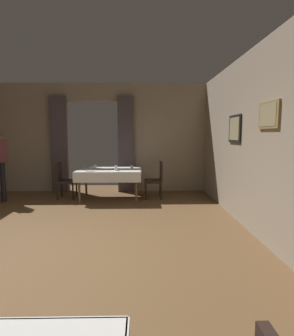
% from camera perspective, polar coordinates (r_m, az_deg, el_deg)
% --- Properties ---
extents(ground, '(10.08, 10.08, 0.00)m').
position_cam_1_polar(ground, '(4.28, -20.16, -15.70)').
color(ground, brown).
extents(wall_right, '(0.16, 8.40, 3.00)m').
position_cam_1_polar(wall_right, '(4.17, 25.37, 4.72)').
color(wall_right, gray).
rests_on(wall_right, ground).
extents(wall_back, '(6.40, 0.27, 3.00)m').
position_cam_1_polar(wall_back, '(8.02, -10.90, 6.14)').
color(wall_back, gray).
rests_on(wall_back, ground).
extents(dining_table_mid, '(1.56, 1.07, 0.75)m').
position_cam_1_polar(dining_table_mid, '(6.96, -7.64, -0.92)').
color(dining_table_mid, brown).
rests_on(dining_table_mid, ground).
extents(chair_mid_left, '(0.44, 0.44, 0.93)m').
position_cam_1_polar(chair_mid_left, '(7.32, -16.65, -2.00)').
color(chair_mid_left, black).
rests_on(chair_mid_left, ground).
extents(chair_mid_right, '(0.44, 0.44, 0.93)m').
position_cam_1_polar(chair_mid_right, '(7.06, 1.93, -2.02)').
color(chair_mid_right, black).
rests_on(chair_mid_right, ground).
extents(plate_mid_a, '(0.24, 0.24, 0.01)m').
position_cam_1_polar(plate_mid_a, '(6.69, -11.54, -0.58)').
color(plate_mid_a, white).
rests_on(plate_mid_a, dining_table_mid).
extents(glass_mid_b, '(0.07, 0.07, 0.08)m').
position_cam_1_polar(glass_mid_b, '(7.06, -3.13, 0.22)').
color(glass_mid_b, silver).
rests_on(glass_mid_b, dining_table_mid).
extents(glass_mid_c, '(0.07, 0.07, 0.10)m').
position_cam_1_polar(glass_mid_c, '(7.26, -10.57, 0.36)').
color(glass_mid_c, silver).
rests_on(glass_mid_c, dining_table_mid).
extents(glass_mid_d, '(0.08, 0.08, 0.12)m').
position_cam_1_polar(glass_mid_d, '(6.71, -6.32, -0.00)').
color(glass_mid_d, silver).
rests_on(glass_mid_d, dining_table_mid).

